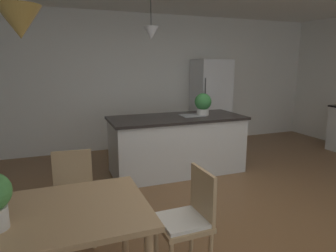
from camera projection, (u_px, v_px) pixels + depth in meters
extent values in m
cube|color=brown|center=(223.00, 217.00, 3.41)|extent=(10.00, 8.40, 0.04)
cube|color=white|center=(143.00, 82.00, 6.11)|extent=(10.00, 0.12, 2.70)
cube|color=tan|center=(15.00, 220.00, 1.94)|extent=(1.76, 0.91, 0.04)
cylinder|color=tan|center=(124.00, 220.00, 2.63)|extent=(0.06, 0.06, 0.70)
cube|color=tan|center=(183.00, 224.00, 2.41)|extent=(0.41, 0.41, 0.04)
cube|color=white|center=(183.00, 220.00, 2.40)|extent=(0.37, 0.37, 0.03)
cube|color=tan|center=(203.00, 194.00, 2.43)|extent=(0.04, 0.38, 0.42)
cylinder|color=tan|center=(156.00, 242.00, 2.55)|extent=(0.04, 0.04, 0.41)
cylinder|color=tan|center=(191.00, 234.00, 2.67)|extent=(0.04, 0.04, 0.41)
cube|color=tan|center=(74.00, 200.00, 2.84)|extent=(0.43, 0.43, 0.04)
cube|color=white|center=(73.00, 196.00, 2.83)|extent=(0.39, 0.39, 0.03)
cube|color=tan|center=(73.00, 171.00, 2.96)|extent=(0.38, 0.06, 0.42)
cylinder|color=tan|center=(94.00, 228.00, 2.77)|extent=(0.04, 0.04, 0.41)
cylinder|color=tan|center=(55.00, 233.00, 2.68)|extent=(0.04, 0.04, 0.41)
cylinder|color=tan|center=(92.00, 211.00, 3.09)|extent=(0.04, 0.04, 0.41)
cylinder|color=tan|center=(58.00, 215.00, 3.00)|extent=(0.04, 0.04, 0.41)
cube|color=silver|center=(177.00, 145.00, 4.74)|extent=(2.05, 0.86, 0.88)
cube|color=black|center=(177.00, 118.00, 4.65)|extent=(2.11, 0.92, 0.04)
cube|color=gray|center=(192.00, 115.00, 4.73)|extent=(0.36, 0.30, 0.01)
cube|color=silver|center=(211.00, 103.00, 6.32)|extent=(0.70, 0.64, 1.81)
cylinder|color=#4C4C4C|center=(205.00, 105.00, 5.90)|extent=(0.02, 0.02, 1.09)
cone|color=olive|center=(20.00, 22.00, 1.67)|extent=(0.25, 0.25, 0.18)
cylinder|color=black|center=(151.00, 9.00, 4.18)|extent=(0.01, 0.01, 0.46)
cone|color=#B7B7B7|center=(151.00, 33.00, 4.25)|extent=(0.22, 0.22, 0.19)
cylinder|color=beige|center=(203.00, 112.00, 4.79)|extent=(0.20, 0.20, 0.10)
sphere|color=#387F3D|center=(203.00, 102.00, 4.76)|extent=(0.27, 0.27, 0.27)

